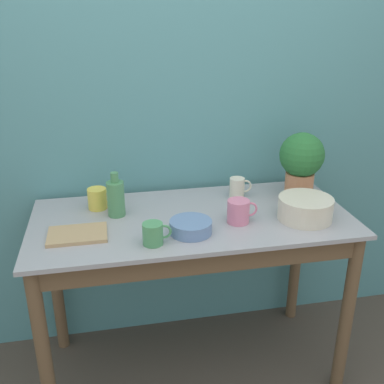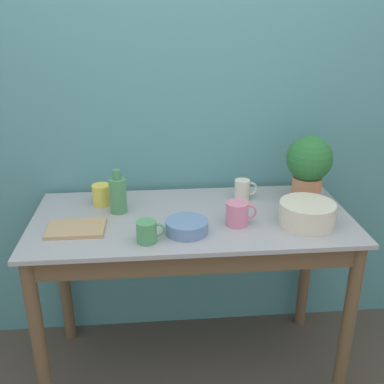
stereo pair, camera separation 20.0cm
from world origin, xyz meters
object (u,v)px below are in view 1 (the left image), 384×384
Objects in this scene: potted_plant at (301,161)px; bowl_wash_large at (305,208)px; mug_pink at (239,211)px; bottle_tall at (116,198)px; mug_yellow at (98,199)px; bowl_small_blue at (191,227)px; mug_green at (153,234)px; tray_board at (77,234)px; mug_cream at (238,188)px.

bowl_wash_large is at bearing -107.48° from potted_plant.
mug_pink is (-0.30, 0.02, 0.00)m from bowl_wash_large.
bottle_tall is at bearing 161.41° from mug_pink.
mug_yellow reaches higher than bowl_small_blue.
bowl_small_blue is at bearing -40.88° from mug_yellow.
mug_green is at bearing -61.34° from mug_yellow.
bottle_tall is at bearing 45.67° from tray_board.
potted_plant is at bearing -2.67° from mug_yellow.
bottle_tall reaches higher than mug_yellow.
potted_plant is 1.58× the size of bottle_tall.
tray_board is at bearing 172.57° from bowl_small_blue.
bowl_wash_large reaches higher than mug_green.
bowl_wash_large is at bearing 3.65° from bowl_small_blue.
potted_plant is 2.90× the size of mug_cream.
bottle_tall reaches higher than bowl_small_blue.
bottle_tall is (-0.83, 0.20, 0.04)m from bowl_wash_large.
mug_green is 0.45m from mug_yellow.
potted_plant reaches higher than mug_cream.
tray_board is (-0.30, 0.13, -0.04)m from mug_green.
mug_pink reaches higher than bowl_wash_large.
mug_pink is (-0.38, -0.23, -0.14)m from potted_plant.
mug_cream is 0.95× the size of mug_green.
mug_yellow is (-0.68, -0.00, -0.00)m from mug_cream.
bottle_tall is at bearing -170.95° from mug_cream.
mug_yellow is (-0.61, 0.27, -0.00)m from mug_pink.
bowl_wash_large is 0.37m from mug_cream.
mug_pink is 1.22× the size of mug_cream.
potted_plant is at bearing -8.82° from mug_cream.
mug_cream is 0.82m from tray_board.
bowl_small_blue is (-0.23, -0.06, -0.02)m from mug_pink.
bottle_tall reaches higher than tray_board.
potted_plant is 0.91m from bottle_tall.
potted_plant is 1.82× the size of bowl_small_blue.
bowl_small_blue is (-0.30, -0.33, -0.02)m from mug_cream.
bottle_tall is 0.56m from mug_pink.
bottle_tall reaches higher than bowl_wash_large.
bowl_wash_large is 1.35× the size of bowl_small_blue.
mug_green is (-0.69, -0.10, -0.01)m from bowl_wash_large.
bottle_tall is 0.13m from mug_yellow.
mug_green is 0.33m from tray_board.
potted_plant is 1.35× the size of tray_board.
mug_cream reaches higher than tray_board.
mug_yellow is (-0.91, 0.30, -0.00)m from bowl_wash_large.
bottle_tall reaches higher than mug_green.
mug_green is 0.94× the size of mug_yellow.
mug_cream is at bearing 47.55° from bowl_small_blue.
mug_cream is (0.60, 0.10, -0.04)m from bottle_tall.
mug_cream reaches higher than mug_green.
mug_pink is at bearing -0.20° from tray_board.
tray_board is at bearing -108.06° from mug_yellow.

